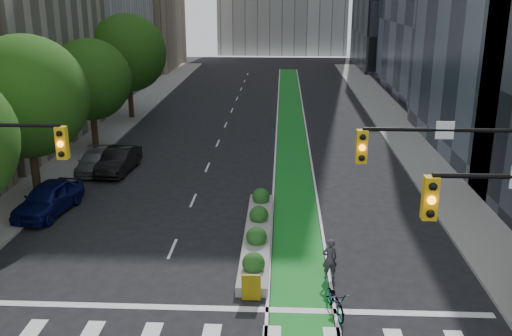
# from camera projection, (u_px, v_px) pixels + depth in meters

# --- Properties ---
(ground) EXTENTS (160.00, 160.00, 0.00)m
(ground) POSITION_uv_depth(u_px,v_px,m) (213.00, 328.00, 19.17)
(ground) COLOR black
(ground) RESTS_ON ground
(sidewalk_left) EXTENTS (3.60, 90.00, 0.15)m
(sidewalk_left) POSITION_uv_depth(u_px,v_px,m) (98.00, 137.00, 43.50)
(sidewalk_left) COLOR gray
(sidewalk_left) RESTS_ON ground
(sidewalk_right) EXTENTS (3.60, 90.00, 0.15)m
(sidewalk_right) POSITION_uv_depth(u_px,v_px,m) (410.00, 141.00, 42.44)
(sidewalk_right) COLOR gray
(sidewalk_right) RESTS_ON ground
(bike_lane_paint) EXTENTS (2.20, 70.00, 0.01)m
(bike_lane_paint) POSITION_uv_depth(u_px,v_px,m) (291.00, 125.00, 47.62)
(bike_lane_paint) COLOR #167E22
(bike_lane_paint) RESTS_ON ground
(tree_mid) EXTENTS (6.40, 6.40, 8.78)m
(tree_mid) POSITION_uv_depth(u_px,v_px,m) (26.00, 97.00, 29.43)
(tree_mid) COLOR black
(tree_mid) RESTS_ON ground
(tree_midfar) EXTENTS (5.60, 5.60, 7.76)m
(tree_midfar) POSITION_uv_depth(u_px,v_px,m) (90.00, 80.00, 39.15)
(tree_midfar) COLOR black
(tree_midfar) RESTS_ON ground
(tree_far) EXTENTS (6.60, 6.60, 9.00)m
(tree_far) POSITION_uv_depth(u_px,v_px,m) (128.00, 53.00, 48.45)
(tree_far) COLOR black
(tree_far) RESTS_ON ground
(signal_right) EXTENTS (5.82, 0.51, 7.20)m
(signal_right) POSITION_uv_depth(u_px,v_px,m) (487.00, 193.00, 17.79)
(signal_right) COLOR black
(signal_right) RESTS_ON ground
(median_planter) EXTENTS (1.20, 10.26, 1.10)m
(median_planter) POSITION_uv_depth(u_px,v_px,m) (258.00, 233.00, 25.71)
(median_planter) COLOR gray
(median_planter) RESTS_ON ground
(bicycle) EXTENTS (1.03, 1.93, 0.96)m
(bicycle) POSITION_uv_depth(u_px,v_px,m) (336.00, 301.00, 19.90)
(bicycle) COLOR gray
(bicycle) RESTS_ON ground
(cyclist) EXTENTS (0.69, 0.54, 1.68)m
(cyclist) POSITION_uv_depth(u_px,v_px,m) (330.00, 259.00, 22.22)
(cyclist) COLOR #37333D
(cyclist) RESTS_ON ground
(parked_car_left_near) EXTENTS (2.53, 4.96, 1.62)m
(parked_car_left_near) POSITION_uv_depth(u_px,v_px,m) (48.00, 198.00, 28.75)
(parked_car_left_near) COLOR #0C124D
(parked_car_left_near) RESTS_ON ground
(parked_car_left_mid) EXTENTS (1.92, 4.70, 1.51)m
(parked_car_left_mid) POSITION_uv_depth(u_px,v_px,m) (119.00, 160.00, 35.30)
(parked_car_left_mid) COLOR black
(parked_car_left_mid) RESTS_ON ground
(parked_car_left_far) EXTENTS (2.14, 4.35, 1.22)m
(parked_car_left_far) POSITION_uv_depth(u_px,v_px,m) (93.00, 162.00, 35.52)
(parked_car_left_far) COLOR #5D6062
(parked_car_left_far) RESTS_ON ground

